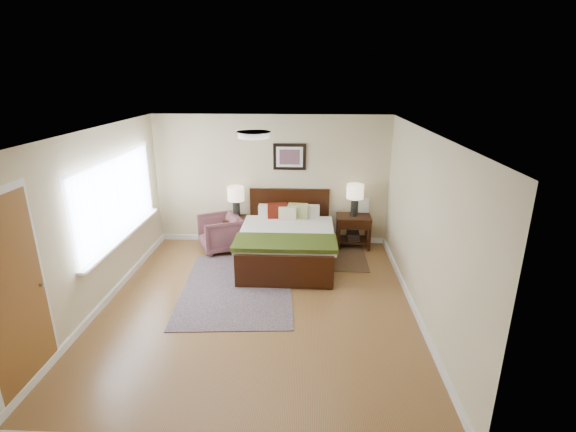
% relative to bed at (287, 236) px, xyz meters
% --- Properties ---
extents(floor, '(5.00, 5.00, 0.00)m').
position_rel_bed_xyz_m(floor, '(-0.35, -1.51, -0.50)').
color(floor, brown).
rests_on(floor, ground).
extents(back_wall, '(4.50, 0.04, 2.50)m').
position_rel_bed_xyz_m(back_wall, '(-0.35, 0.99, 0.75)').
color(back_wall, beige).
rests_on(back_wall, ground).
extents(front_wall, '(4.50, 0.04, 2.50)m').
position_rel_bed_xyz_m(front_wall, '(-0.35, -4.01, 0.75)').
color(front_wall, beige).
rests_on(front_wall, ground).
extents(left_wall, '(0.04, 5.00, 2.50)m').
position_rel_bed_xyz_m(left_wall, '(-2.60, -1.51, 0.75)').
color(left_wall, beige).
rests_on(left_wall, ground).
extents(right_wall, '(0.04, 5.00, 2.50)m').
position_rel_bed_xyz_m(right_wall, '(1.90, -1.51, 0.75)').
color(right_wall, beige).
rests_on(right_wall, ground).
extents(ceiling, '(4.50, 5.00, 0.02)m').
position_rel_bed_xyz_m(ceiling, '(-0.35, -1.51, 2.00)').
color(ceiling, white).
rests_on(ceiling, back_wall).
extents(window, '(0.11, 2.72, 1.32)m').
position_rel_bed_xyz_m(window, '(-2.55, -0.81, 0.88)').
color(window, silver).
rests_on(window, left_wall).
extents(door, '(0.06, 1.00, 2.18)m').
position_rel_bed_xyz_m(door, '(-2.58, -3.26, 0.57)').
color(door, silver).
rests_on(door, ground).
extents(ceil_fixture, '(0.44, 0.44, 0.08)m').
position_rel_bed_xyz_m(ceil_fixture, '(-0.35, -1.51, 1.97)').
color(ceil_fixture, white).
rests_on(ceil_fixture, ceiling).
extents(bed, '(1.66, 2.01, 1.08)m').
position_rel_bed_xyz_m(bed, '(0.00, 0.00, 0.00)').
color(bed, black).
rests_on(bed, ground).
extents(wall_art, '(0.62, 0.05, 0.50)m').
position_rel_bed_xyz_m(wall_art, '(0.00, 0.96, 1.22)').
color(wall_art, black).
rests_on(wall_art, back_wall).
extents(nightstand_left, '(0.47, 0.42, 0.56)m').
position_rel_bed_xyz_m(nightstand_left, '(-1.02, 0.74, -0.06)').
color(nightstand_left, black).
rests_on(nightstand_left, ground).
extents(nightstand_right, '(0.63, 0.48, 0.63)m').
position_rel_bed_xyz_m(nightstand_right, '(1.24, 0.74, -0.12)').
color(nightstand_right, black).
rests_on(nightstand_right, ground).
extents(lamp_left, '(0.32, 0.32, 0.61)m').
position_rel_bed_xyz_m(lamp_left, '(-1.02, 0.76, 0.48)').
color(lamp_left, black).
rests_on(lamp_left, nightstand_left).
extents(lamp_right, '(0.32, 0.32, 0.61)m').
position_rel_bed_xyz_m(lamp_right, '(1.24, 0.76, 0.55)').
color(lamp_right, black).
rests_on(lamp_right, nightstand_right).
extents(armchair, '(0.98, 0.97, 0.67)m').
position_rel_bed_xyz_m(armchair, '(-1.30, 0.49, -0.16)').
color(armchair, brown).
rests_on(armchair, ground).
extents(rug_persian, '(1.86, 2.50, 0.01)m').
position_rel_bed_xyz_m(rug_persian, '(-0.73, -1.02, -0.49)').
color(rug_persian, '#0D1A45').
rests_on(rug_persian, ground).
extents(rug_navy, '(0.76, 1.14, 0.01)m').
position_rel_bed_xyz_m(rug_navy, '(1.05, 0.18, -0.49)').
color(rug_navy, black).
rests_on(rug_navy, ground).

